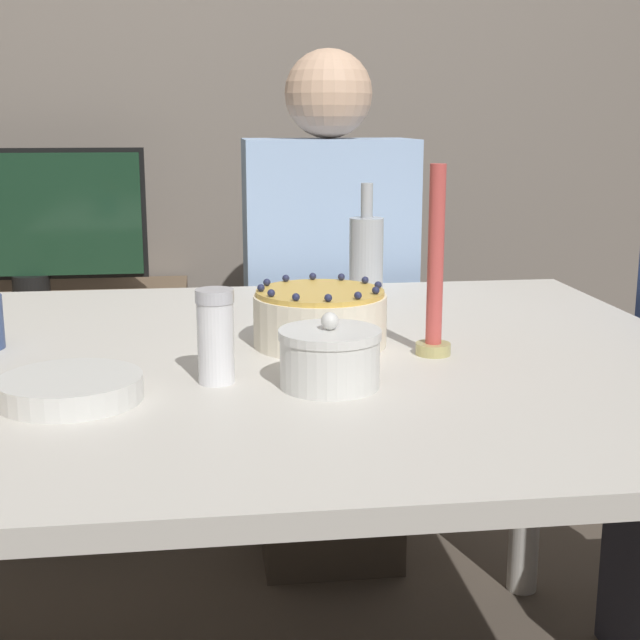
# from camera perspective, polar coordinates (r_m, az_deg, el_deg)

# --- Properties ---
(wall_behind) EXTENTS (8.00, 0.05, 2.60)m
(wall_behind) POSITION_cam_1_polar(r_m,az_deg,el_deg) (2.75, -5.63, 16.99)
(wall_behind) COLOR slate
(wall_behind) RESTS_ON ground_plane
(dining_table) EXTENTS (1.38, 1.15, 0.74)m
(dining_table) POSITION_cam_1_polar(r_m,az_deg,el_deg) (1.42, -3.05, -6.01)
(dining_table) COLOR beige
(dining_table) RESTS_ON ground_plane
(cake) EXTENTS (0.21, 0.21, 0.10)m
(cake) POSITION_cam_1_polar(r_m,az_deg,el_deg) (1.43, -0.00, 0.16)
(cake) COLOR #EFE5CC
(cake) RESTS_ON dining_table
(sugar_bowl) EXTENTS (0.14, 0.14, 0.10)m
(sugar_bowl) POSITION_cam_1_polar(r_m,az_deg,el_deg) (1.21, 0.63, -2.43)
(sugar_bowl) COLOR silver
(sugar_bowl) RESTS_ON dining_table
(sugar_shaker) EXTENTS (0.05, 0.05, 0.13)m
(sugar_shaker) POSITION_cam_1_polar(r_m,az_deg,el_deg) (1.23, -6.70, -1.01)
(sugar_shaker) COLOR white
(sugar_shaker) RESTS_ON dining_table
(plate_stack) EXTENTS (0.19, 0.19, 0.03)m
(plate_stack) POSITION_cam_1_polar(r_m,az_deg,el_deg) (1.20, -15.67, -4.24)
(plate_stack) COLOR silver
(plate_stack) RESTS_ON dining_table
(candle) EXTENTS (0.05, 0.05, 0.29)m
(candle) POSITION_cam_1_polar(r_m,az_deg,el_deg) (1.36, 7.38, 2.66)
(candle) COLOR tan
(candle) RESTS_ON dining_table
(bottle) EXTENTS (0.07, 0.07, 0.24)m
(bottle) POSITION_cam_1_polar(r_m,az_deg,el_deg) (1.73, 2.97, 3.91)
(bottle) COLOR #B2B7BC
(bottle) RESTS_ON dining_table
(person_man_blue_shirt) EXTENTS (0.40, 0.34, 1.25)m
(person_man_blue_shirt) POSITION_cam_1_polar(r_m,az_deg,el_deg) (2.20, 0.51, -1.63)
(person_man_blue_shirt) COLOR #473D33
(person_man_blue_shirt) RESTS_ON ground_plane
(side_cabinet) EXTENTS (0.83, 0.45, 0.63)m
(side_cabinet) POSITION_cam_1_polar(r_m,az_deg,el_deg) (2.63, -17.49, -5.11)
(side_cabinet) COLOR brown
(side_cabinet) RESTS_ON ground_plane
(tv_monitor) EXTENTS (0.63, 0.10, 0.39)m
(tv_monitor) POSITION_cam_1_polar(r_m,az_deg,el_deg) (2.52, -18.26, 6.22)
(tv_monitor) COLOR black
(tv_monitor) RESTS_ON side_cabinet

